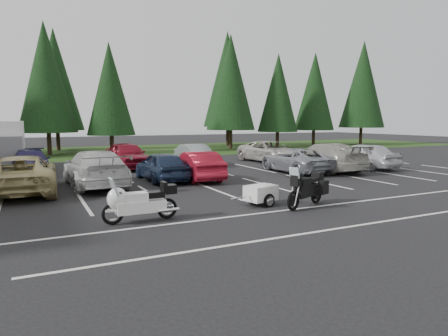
% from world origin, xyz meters
% --- Properties ---
extents(ground, '(120.00, 120.00, 0.00)m').
position_xyz_m(ground, '(0.00, 0.00, 0.00)').
color(ground, black).
rests_on(ground, ground).
extents(grass_strip, '(80.00, 16.00, 0.01)m').
position_xyz_m(grass_strip, '(0.00, 24.00, 0.01)').
color(grass_strip, '#1B3310').
rests_on(grass_strip, ground).
extents(lake_water, '(70.00, 50.00, 0.02)m').
position_xyz_m(lake_water, '(4.00, 55.00, 0.00)').
color(lake_water, slate).
rests_on(lake_water, ground).
extents(box_truck, '(2.40, 5.60, 2.90)m').
position_xyz_m(box_truck, '(-8.00, 12.50, 1.45)').
color(box_truck, silver).
rests_on(box_truck, ground).
extents(stall_markings, '(32.00, 16.00, 0.01)m').
position_xyz_m(stall_markings, '(0.00, 2.00, 0.00)').
color(stall_markings, silver).
rests_on(stall_markings, ground).
extents(conifer_4, '(4.80, 4.80, 11.17)m').
position_xyz_m(conifer_4, '(-5.00, 22.90, 6.53)').
color(conifer_4, '#332316').
rests_on(conifer_4, ground).
extents(conifer_5, '(4.14, 4.14, 9.63)m').
position_xyz_m(conifer_5, '(0.00, 21.60, 5.63)').
color(conifer_5, '#332316').
rests_on(conifer_5, ground).
extents(conifer_6, '(4.93, 4.93, 11.48)m').
position_xyz_m(conifer_6, '(12.00, 22.10, 6.71)').
color(conifer_6, '#332316').
rests_on(conifer_6, ground).
extents(conifer_7, '(4.27, 4.27, 9.94)m').
position_xyz_m(conifer_7, '(17.50, 21.80, 5.81)').
color(conifer_7, '#332316').
rests_on(conifer_7, ground).
extents(conifer_8, '(4.53, 4.53, 10.56)m').
position_xyz_m(conifer_8, '(23.00, 22.60, 6.17)').
color(conifer_8, '#332316').
rests_on(conifer_8, ground).
extents(conifer_9, '(5.19, 5.19, 12.10)m').
position_xyz_m(conifer_9, '(29.00, 21.30, 7.07)').
color(conifer_9, '#332316').
rests_on(conifer_9, ground).
extents(conifer_back_b, '(4.97, 4.97, 11.58)m').
position_xyz_m(conifer_back_b, '(-4.00, 27.50, 6.77)').
color(conifer_back_b, '#332316').
rests_on(conifer_back_b, ground).
extents(conifer_back_c, '(5.50, 5.50, 12.81)m').
position_xyz_m(conifer_back_c, '(14.00, 26.80, 7.49)').
color(conifer_back_c, '#332316').
rests_on(conifer_back_c, ground).
extents(car_near_2, '(2.86, 5.73, 1.56)m').
position_xyz_m(car_near_2, '(-6.89, 3.84, 0.78)').
color(car_near_2, tan).
rests_on(car_near_2, ground).
extents(car_near_3, '(2.48, 5.72, 1.64)m').
position_xyz_m(car_near_3, '(-3.95, 4.30, 0.82)').
color(car_near_3, silver).
rests_on(car_near_3, ground).
extents(car_near_4, '(1.87, 4.31, 1.45)m').
position_xyz_m(car_near_4, '(-0.76, 4.59, 0.72)').
color(car_near_4, '#1A2741').
rests_on(car_near_4, ground).
extents(car_near_5, '(1.78, 4.42, 1.43)m').
position_xyz_m(car_near_5, '(0.96, 4.13, 0.71)').
color(car_near_5, maroon).
rests_on(car_near_5, ground).
extents(car_near_6, '(2.47, 5.05, 1.38)m').
position_xyz_m(car_near_6, '(7.09, 4.31, 0.69)').
color(car_near_6, gray).
rests_on(car_near_6, ground).
extents(car_near_7, '(2.42, 5.70, 1.64)m').
position_xyz_m(car_near_7, '(9.00, 4.07, 0.82)').
color(car_near_7, '#9F9D92').
rests_on(car_near_7, ground).
extents(car_near_8, '(2.30, 4.84, 1.60)m').
position_xyz_m(car_near_8, '(11.94, 4.03, 0.80)').
color(car_near_8, silver).
rests_on(car_near_8, ground).
extents(car_far_1, '(2.05, 4.81, 1.38)m').
position_xyz_m(car_far_1, '(-6.55, 9.54, 0.69)').
color(car_far_1, '#1F1B45').
rests_on(car_far_1, ground).
extents(car_far_2, '(2.30, 4.91, 1.63)m').
position_xyz_m(car_far_2, '(-1.16, 10.36, 0.81)').
color(car_far_2, maroon).
rests_on(car_far_2, ground).
extents(car_far_3, '(1.70, 4.26, 1.38)m').
position_xyz_m(car_far_3, '(3.25, 9.89, 0.69)').
color(car_far_3, gray).
rests_on(car_far_3, ground).
extents(car_far_4, '(2.87, 5.54, 1.49)m').
position_xyz_m(car_far_4, '(8.76, 9.64, 0.75)').
color(car_far_4, beige).
rests_on(car_far_4, ground).
extents(touring_motorcycle, '(2.50, 0.80, 1.38)m').
position_xyz_m(touring_motorcycle, '(-3.71, -2.84, 0.69)').
color(touring_motorcycle, white).
rests_on(touring_motorcycle, ground).
extents(cargo_trailer, '(1.72, 1.22, 0.72)m').
position_xyz_m(cargo_trailer, '(0.68, -2.42, 0.36)').
color(cargo_trailer, white).
rests_on(cargo_trailer, ground).
extents(adventure_motorcycle, '(2.56, 1.69, 1.47)m').
position_xyz_m(adventure_motorcycle, '(1.89, -3.37, 0.74)').
color(adventure_motorcycle, black).
rests_on(adventure_motorcycle, ground).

